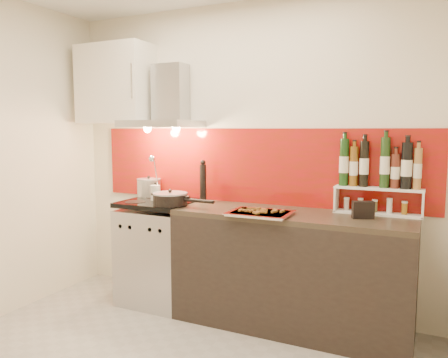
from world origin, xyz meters
The scene contains 13 objects.
back_wall centered at (0.00, 1.40, 1.30)m, with size 3.40×0.02×2.60m, color silver.
backsplash centered at (0.05, 1.39, 1.22)m, with size 3.00×0.02×0.64m, color maroon.
range_stove centered at (-0.70, 1.10, 0.44)m, with size 0.60×0.60×0.91m.
counter centered at (0.50, 1.10, 0.45)m, with size 1.80×0.60×0.90m.
range_hood centered at (-0.70, 1.24, 1.74)m, with size 0.62×0.50×0.61m.
upper_cabinet centered at (-1.25, 1.22, 1.95)m, with size 0.70×0.35×0.72m, color white.
stock_pot centered at (-0.94, 1.28, 0.99)m, with size 0.22×0.22×0.19m.
saute_pan centered at (-0.49, 0.96, 0.96)m, with size 0.56×0.29×0.13m.
utensil_jar centered at (-0.74, 1.10, 1.02)m, with size 0.09×0.13×0.41m.
pepper_mill centered at (-0.35, 1.26, 1.08)m, with size 0.06×0.06×0.37m.
step_shelf centered at (1.09, 1.32, 1.18)m, with size 0.63×0.17×0.58m.
caddy_box centered at (1.02, 1.11, 0.96)m, with size 0.15×0.06×0.13m, color black.
baking_tray centered at (0.32, 0.91, 0.92)m, with size 0.47×0.37×0.03m.
Camera 1 is at (1.44, -2.08, 1.53)m, focal length 35.00 mm.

